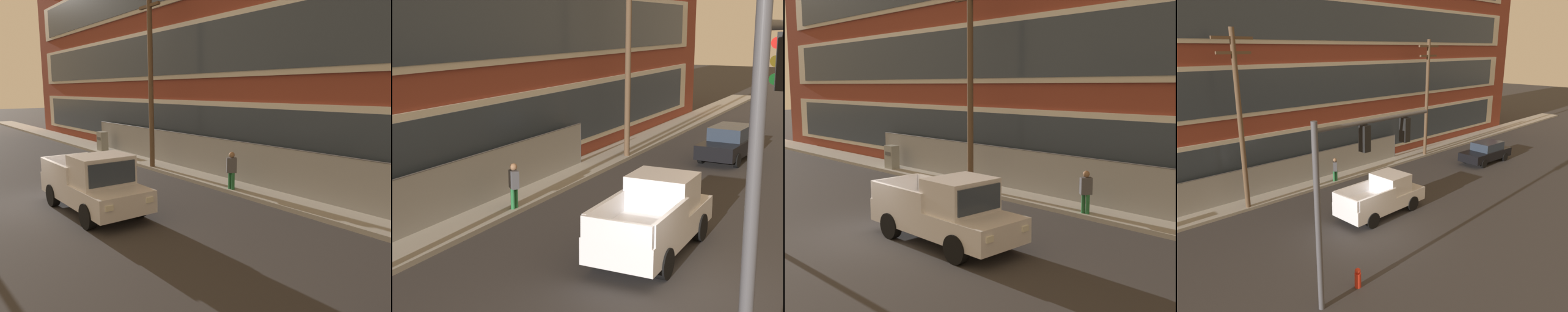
% 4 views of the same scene
% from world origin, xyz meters
% --- Properties ---
extents(ground_plane, '(160.00, 160.00, 0.00)m').
position_xyz_m(ground_plane, '(0.00, 0.00, 0.00)').
color(ground_plane, '#333030').
extents(sidewalk_building_side, '(80.00, 2.01, 0.16)m').
position_xyz_m(sidewalk_building_side, '(0.00, 7.56, 0.08)').
color(sidewalk_building_side, '#9E9B93').
rests_on(sidewalk_building_side, ground).
extents(brick_mill_building, '(54.86, 12.00, 16.28)m').
position_xyz_m(brick_mill_building, '(1.29, 14.27, 8.15)').
color(brick_mill_building, brown).
rests_on(brick_mill_building, ground).
extents(chain_link_fence, '(21.77, 0.06, 1.94)m').
position_xyz_m(chain_link_fence, '(-0.31, 7.99, 0.99)').
color(chain_link_fence, gray).
rests_on(chain_link_fence, ground).
extents(pickup_truck_white, '(5.11, 2.05, 2.06)m').
position_xyz_m(pickup_truck_white, '(2.45, 1.39, 0.96)').
color(pickup_truck_white, silver).
rests_on(pickup_truck_white, ground).
extents(utility_pole_near_corner, '(2.09, 0.26, 9.45)m').
position_xyz_m(utility_pole_near_corner, '(-2.48, 6.77, 5.14)').
color(utility_pole_near_corner, brown).
rests_on(utility_pole_near_corner, ground).
extents(electrical_cabinet, '(0.72, 0.51, 1.41)m').
position_xyz_m(electrical_cabinet, '(-9.15, 7.07, 0.71)').
color(electrical_cabinet, '#939993').
rests_on(electrical_cabinet, ground).
extents(pedestrian_near_cabinet, '(0.43, 0.46, 1.69)m').
position_xyz_m(pedestrian_near_cabinet, '(3.56, 6.75, 0.97)').
color(pedestrian_near_cabinet, '#236B38').
rests_on(pedestrian_near_cabinet, ground).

